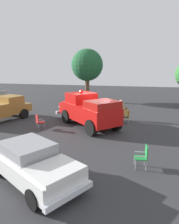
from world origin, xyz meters
TOP-DOWN VIEW (x-y plane):
  - ground_plane at (0.00, 0.00)m, footprint 60.00×60.00m
  - vintage_fire_truck at (0.61, -0.30)m, footprint 5.71×5.77m
  - classic_hot_rod at (8.26, -0.58)m, footprint 3.84×4.69m
  - parked_pickup at (0.83, -7.34)m, footprint 5.13×3.33m
  - lawn_chair_near_truck at (-0.70, 2.43)m, footprint 0.64×0.64m
  - lawn_chair_by_car at (2.20, -3.39)m, footprint 0.69×0.69m
  - lawn_chair_spare at (6.27, 3.52)m, footprint 0.56×0.55m
  - spectator_seated at (-0.65, 2.30)m, footprint 0.54×0.63m
  - spectator_standing at (-1.52, 1.92)m, footprint 0.55×0.49m
  - oak_tree_left at (-9.56, -2.82)m, footprint 3.78×3.78m

SIDE VIEW (x-z plane):
  - ground_plane at x=0.00m, z-range 0.00..0.00m
  - lawn_chair_near_truck at x=-0.70m, z-range 0.08..1.10m
  - lawn_chair_by_car at x=2.20m, z-range 0.08..1.10m
  - lawn_chair_spare at x=6.27m, z-range 0.08..1.10m
  - spectator_seated at x=-0.65m, z-range 0.05..1.34m
  - classic_hot_rod at x=8.26m, z-range 0.02..1.48m
  - spectator_standing at x=-1.52m, z-range 0.13..1.80m
  - parked_pickup at x=0.83m, z-range 0.04..1.94m
  - vintage_fire_truck at x=0.61m, z-range -0.10..2.49m
  - oak_tree_left at x=-9.56m, z-range 1.21..7.49m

